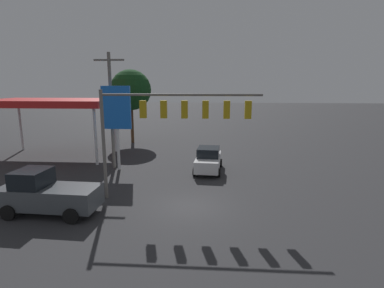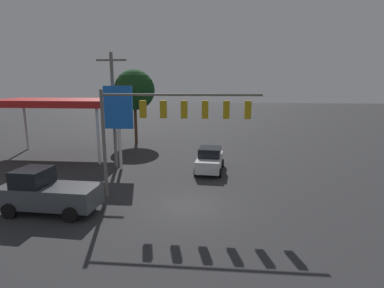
% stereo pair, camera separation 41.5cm
% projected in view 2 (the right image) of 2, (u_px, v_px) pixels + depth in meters
% --- Properties ---
extents(ground_plane, '(200.00, 200.00, 0.00)m').
position_uv_depth(ground_plane, '(189.00, 206.00, 16.97)').
color(ground_plane, '#2D2D30').
extents(traffic_signal_assembly, '(9.25, 0.43, 6.53)m').
position_uv_depth(traffic_signal_assembly, '(173.00, 115.00, 17.08)').
color(traffic_signal_assembly, slate).
rests_on(traffic_signal_assembly, ground).
extents(utility_pole, '(2.40, 0.26, 9.28)m').
position_uv_depth(utility_pole, '(114.00, 108.00, 24.15)').
color(utility_pole, slate).
rests_on(utility_pole, ground).
extents(gas_station_canopy, '(11.26, 6.48, 5.46)m').
position_uv_depth(gas_station_canopy, '(56.00, 103.00, 28.13)').
color(gas_station_canopy, red).
rests_on(gas_station_canopy, ground).
extents(price_sign, '(2.27, 0.27, 6.71)m').
position_uv_depth(price_sign, '(119.00, 111.00, 23.64)').
color(price_sign, silver).
rests_on(price_sign, ground).
extents(sedan_far, '(2.31, 4.52, 1.93)m').
position_uv_depth(sedan_far, '(210.00, 160.00, 23.71)').
color(sedan_far, silver).
rests_on(sedan_far, ground).
extents(pickup_parked, '(5.29, 2.46, 2.40)m').
position_uv_depth(pickup_parked, '(47.00, 192.00, 16.04)').
color(pickup_parked, '#474C51').
rests_on(pickup_parked, ground).
extents(street_tree, '(4.68, 4.68, 8.54)m').
position_uv_depth(street_tree, '(134.00, 90.00, 34.74)').
color(street_tree, '#4C331E').
rests_on(street_tree, ground).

